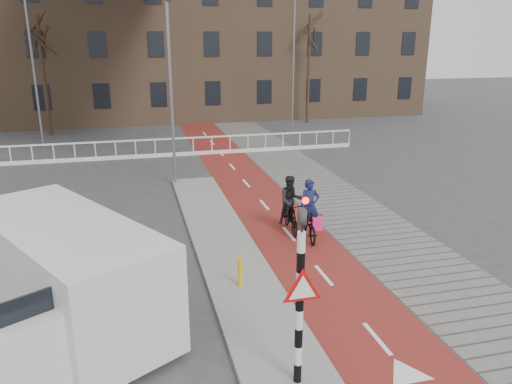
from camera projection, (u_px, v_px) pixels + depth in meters
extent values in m
plane|color=#38383A|center=(294.00, 323.00, 11.00)|extent=(120.00, 120.00, 0.00)
cube|color=maroon|center=(252.00, 190.00, 20.61)|extent=(2.50, 60.00, 0.01)
cube|color=slate|center=(315.00, 185.00, 21.27)|extent=(3.00, 60.00, 0.01)
cube|color=gray|center=(228.00, 252.00, 14.52)|extent=(1.80, 16.00, 0.12)
cylinder|color=black|center=(299.00, 310.00, 8.54)|extent=(0.14, 0.14, 2.88)
imported|color=black|center=(302.00, 209.00, 8.00)|extent=(0.13, 0.16, 0.80)
cylinder|color=#FF0C05|center=(306.00, 201.00, 7.82)|extent=(0.11, 0.02, 0.11)
cylinder|color=gold|center=(240.00, 272.00, 12.32)|extent=(0.12, 0.12, 0.73)
imported|color=black|center=(309.00, 224.00, 15.54)|extent=(0.86, 1.87, 0.95)
imported|color=#161B47|center=(310.00, 206.00, 15.36)|extent=(0.65, 0.47, 1.65)
cube|color=#F62284|center=(318.00, 224.00, 14.99)|extent=(0.33, 0.24, 0.38)
imported|color=black|center=(291.00, 216.00, 16.07)|extent=(0.60, 1.74, 1.03)
imported|color=black|center=(291.00, 200.00, 15.91)|extent=(0.82, 0.66, 1.61)
cube|color=silver|center=(67.00, 271.00, 10.59)|extent=(4.73, 5.95, 2.23)
cube|color=#228F1F|center=(10.00, 281.00, 10.35)|extent=(1.80, 3.11, 0.55)
cube|color=#228F1F|center=(122.00, 269.00, 10.88)|extent=(1.80, 3.11, 0.55)
cube|color=black|center=(48.00, 313.00, 8.21)|extent=(1.77, 1.05, 0.90)
cylinder|color=black|center=(67.00, 367.00, 8.92)|extent=(0.63, 0.82, 0.78)
cylinder|color=black|center=(157.00, 326.00, 10.18)|extent=(0.63, 0.82, 0.78)
cylinder|color=black|center=(74.00, 267.00, 12.78)|extent=(0.63, 0.82, 0.78)
cube|color=silver|center=(95.00, 142.00, 25.28)|extent=(28.00, 0.08, 0.08)
cube|color=silver|center=(96.00, 159.00, 25.53)|extent=(28.00, 0.10, 0.20)
cube|color=#7F6047|center=(126.00, 38.00, 38.14)|extent=(46.00, 10.00, 12.00)
cylinder|color=black|center=(44.00, 77.00, 31.12)|extent=(0.25, 0.25, 7.33)
cylinder|color=black|center=(309.00, 70.00, 36.00)|extent=(0.21, 0.21, 7.57)
cylinder|color=slate|center=(171.00, 96.00, 20.24)|extent=(0.12, 0.12, 7.50)
cylinder|color=slate|center=(34.00, 72.00, 26.79)|extent=(0.12, 0.12, 8.57)
cylinder|color=slate|center=(293.00, 64.00, 31.69)|extent=(0.12, 0.12, 8.86)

